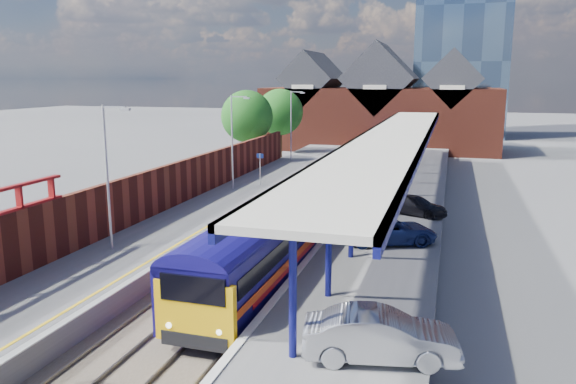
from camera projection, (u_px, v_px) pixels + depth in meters
name	position (u px, v px, depth m)	size (l,w,h in m)	color
ground	(338.00, 187.00, 48.55)	(240.00, 240.00, 0.00)	#5B5B5E
ballast_bed	(309.00, 212.00, 39.13)	(6.00, 76.00, 0.06)	#473D33
rails	(309.00, 211.00, 39.11)	(4.51, 76.00, 0.14)	slate
left_platform	(236.00, 201.00, 40.55)	(5.00, 76.00, 1.00)	#565659
right_platform	(397.00, 212.00, 37.39)	(6.00, 76.00, 1.00)	#565659
coping_left	(267.00, 196.00, 39.80)	(0.30, 76.00, 0.05)	silver
coping_right	(355.00, 201.00, 38.07)	(0.30, 76.00, 0.05)	silver
yellow_line	(259.00, 196.00, 39.97)	(0.14, 76.00, 0.01)	yellow
train	(358.00, 161.00, 48.99)	(3.11, 65.95, 3.45)	#130D5F
canopy	(395.00, 137.00, 38.43)	(4.50, 52.00, 4.48)	#0F115B
lamp_post_b	(109.00, 169.00, 26.72)	(1.48, 0.18, 7.00)	#A5A8AA
lamp_post_c	(234.00, 136.00, 41.78)	(1.48, 0.18, 7.00)	#A5A8AA
lamp_post_d	(292.00, 121.00, 56.83)	(1.48, 0.18, 7.00)	#A5A8AA
platform_sign	(260.00, 164.00, 43.74)	(0.55, 0.08, 2.50)	#A5A8AA
brick_wall	(158.00, 189.00, 34.79)	(0.35, 50.00, 3.86)	maroon
station_building	(380.00, 108.00, 73.81)	(30.00, 12.12, 13.78)	maroon
glass_tower	(464.00, 8.00, 88.84)	(14.20, 14.20, 40.30)	#455B77
tree_near	(248.00, 118.00, 55.88)	(5.20, 5.20, 8.10)	#382314
tree_far	(281.00, 113.00, 63.14)	(5.20, 5.20, 8.10)	#382314
parked_car_silver	(381.00, 336.00, 16.53)	(1.59, 4.57, 1.51)	#AAACAF
parked_car_dark	(415.00, 205.00, 34.36)	(1.60, 3.93, 1.14)	black
parked_car_blue	(391.00, 231.00, 28.37)	(2.15, 4.66, 1.29)	navy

